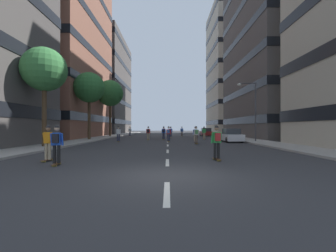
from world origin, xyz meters
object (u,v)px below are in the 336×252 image
Objects in this scene: skater_3 at (217,140)px; street_tree_mid at (89,88)px; street_tree_far at (45,70)px; skater_0 at (182,131)px; street_tree_near at (110,93)px; skater_4 at (130,131)px; skater_10 at (196,133)px; skater_8 at (169,133)px; skater_2 at (48,141)px; skater_13 at (148,132)px; skater_9 at (164,131)px; parked_car_near at (231,136)px; skater_7 at (204,132)px; streetlamp_right at (252,105)px; skater_12 at (57,142)px; skater_5 at (119,133)px; parked_car_mid at (206,132)px; skater_11 at (171,131)px; skater_6 at (164,132)px; skater_1 at (196,134)px.

street_tree_mid is at bearing 125.74° from skater_3.
street_tree_far is 4.51× the size of skater_0.
street_tree_near reaches higher than skater_4.
street_tree_near is 20.41m from skater_10.
skater_2 is at bearing -111.90° from skater_8.
street_tree_near is 13.90m from skater_13.
skater_9 is (5.22, 26.81, 0.03)m from skater_2.
skater_7 reaches higher than parked_car_near.
skater_9 is (-7.89, 12.11, 0.32)m from parked_car_near.
skater_9 is at bearing 44.00° from street_tree_mid.
street_tree_mid is 1.31× the size of streetlamp_right.
skater_7 is at bearing 15.62° from skater_13.
skater_12 is (-9.99, -21.81, 0.03)m from skater_7.
skater_8 is at bearing -65.17° from skater_4.
skater_0 reaches higher than parked_car_near.
skater_5 is (4.41, -13.53, -6.57)m from street_tree_near.
parked_car_mid is 21.27m from skater_5.
skater_0 is 1.00× the size of skater_5.
street_tree_far is 4.51× the size of skater_5.
parked_car_near is 22.97m from street_tree_near.
street_tree_mid is at bearing 169.96° from parked_car_near.
parked_car_mid is 8.85m from skater_11.
street_tree_far is at bearing -142.91° from skater_8.
skater_4 is 12.39m from skater_13.
skater_0 is (-6.78, 16.48, -3.12)m from streetlamp_right.
skater_2 is 1.00× the size of skater_10.
skater_5 is 1.00× the size of skater_13.
street_tree_far reaches higher than skater_7.
skater_2 is (4.15, -17.76, -5.72)m from street_tree_mid.
skater_13 is at bearing -69.44° from skater_4.
skater_6 is at bearing -105.94° from skater_0.
skater_9 reaches higher than parked_car_mid.
skater_8 is at bearing 68.10° from skater_2.
skater_11 is at bearing 76.16° from skater_2.
skater_9 is at bearing 64.39° from street_tree_far.
skater_9 and skater_12 have the same top height.
skater_6 is at bearing 124.12° from skater_10.
street_tree_mid is (0.00, -10.46, -0.85)m from street_tree_near.
skater_3 is (-4.71, -31.32, 0.32)m from parked_car_mid.
skater_3 is 7.55m from skater_12.
parked_car_mid is 0.45× the size of street_tree_near.
street_tree_mid is at bearing -174.42° from skater_13.
skater_9 is at bearing -27.76° from skater_4.
street_tree_near is 24.36m from streetlamp_right.
streetlamp_right is 3.65× the size of skater_12.
skater_13 is at bearing -113.39° from skater_0.
skater_1 is at bearing -80.55° from skater_11.
parked_car_near is 0.52× the size of street_tree_mid.
parked_car_near is 2.47× the size of skater_10.
skater_12 is at bearing -110.26° from parked_car_mid.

